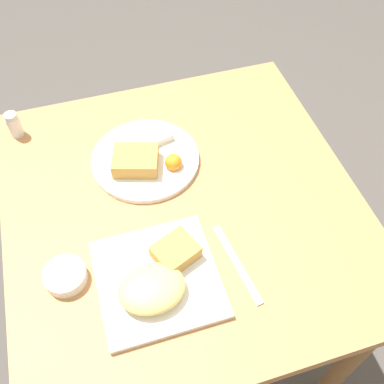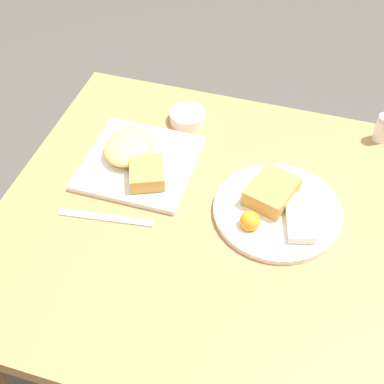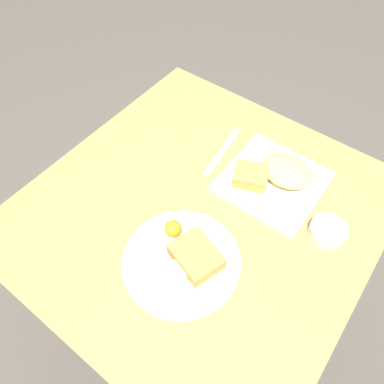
{
  "view_description": "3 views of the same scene",
  "coord_description": "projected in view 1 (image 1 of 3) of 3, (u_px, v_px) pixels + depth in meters",
  "views": [
    {
      "loc": [
        -0.16,
        -0.62,
        1.65
      ],
      "look_at": [
        0.02,
        -0.02,
        0.83
      ],
      "focal_mm": 42.0,
      "sensor_mm": 36.0,
      "label": 1
    },
    {
      "loc": [
        0.72,
        0.2,
        1.66
      ],
      "look_at": [
        -0.04,
        -0.03,
        0.8
      ],
      "focal_mm": 50.0,
      "sensor_mm": 36.0,
      "label": 2
    },
    {
      "loc": [
        -0.31,
        0.45,
        1.58
      ],
      "look_at": [
        0.03,
        -0.0,
        0.82
      ],
      "focal_mm": 35.0,
      "sensor_mm": 36.0,
      "label": 3
    }
  ],
  "objects": [
    {
      "name": "plate_oval_far",
      "position": [
        145.0,
        158.0,
        1.15
      ],
      "size": [
        0.28,
        0.28,
        0.05
      ],
      "color": "white",
      "rests_on": "dining_table"
    },
    {
      "name": "dining_table",
      "position": [
        183.0,
        224.0,
        1.17
      ],
      "size": [
        0.85,
        0.88,
        0.77
      ],
      "color": "#B27A47",
      "rests_on": "ground_plane"
    },
    {
      "name": "plate_square_near",
      "position": [
        158.0,
        279.0,
        0.94
      ],
      "size": [
        0.25,
        0.25,
        0.06
      ],
      "color": "white",
      "rests_on": "dining_table"
    },
    {
      "name": "sauce_ramekin",
      "position": [
        65.0,
        276.0,
        0.95
      ],
      "size": [
        0.09,
        0.09,
        0.03
      ],
      "color": "white",
      "rests_on": "dining_table"
    },
    {
      "name": "butter_knife",
      "position": [
        237.0,
        263.0,
        0.98
      ],
      "size": [
        0.04,
        0.21,
        0.0
      ],
      "rotation": [
        0.0,
        0.0,
        1.7
      ],
      "color": "silver",
      "rests_on": "dining_table"
    },
    {
      "name": "salt_shaker",
      "position": [
        15.0,
        126.0,
        1.2
      ],
      "size": [
        0.03,
        0.03,
        0.07
      ],
      "color": "white",
      "rests_on": "dining_table"
    },
    {
      "name": "ground_plane",
      "position": [
        186.0,
        321.0,
        1.7
      ],
      "size": [
        8.0,
        8.0,
        0.0
      ],
      "primitive_type": "plane",
      "color": "#4C4742"
    }
  ]
}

